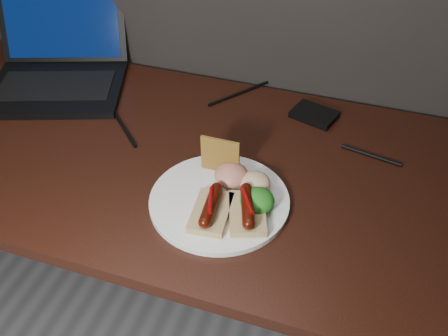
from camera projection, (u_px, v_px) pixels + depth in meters
name	position (u px, v px, depth m)	size (l,w,h in m)	color
desk	(151.00, 177.00, 1.22)	(1.40, 0.70, 0.75)	black
laptop	(58.00, 63.00, 1.37)	(0.45, 0.45, 0.25)	black
hard_drive	(314.00, 115.00, 1.26)	(0.11, 0.08, 0.02)	black
desk_cables	(179.00, 109.00, 1.28)	(0.96, 0.40, 0.01)	black
plate	(219.00, 201.00, 1.02)	(0.29, 0.29, 0.01)	white
bread_sausage_center	(211.00, 209.00, 0.97)	(0.08, 0.12, 0.04)	tan
bread_sausage_right	(247.00, 210.00, 0.97)	(0.10, 0.13, 0.04)	tan
crispbread	(220.00, 156.00, 1.06)	(0.09, 0.01, 0.09)	#A8792E
salad_greens	(257.00, 200.00, 0.99)	(0.07, 0.07, 0.04)	#1D5811
salsa_mound	(231.00, 175.00, 1.05)	(0.07, 0.07, 0.04)	#A71016
coleslaw_mound	(255.00, 182.00, 1.03)	(0.06, 0.06, 0.04)	beige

